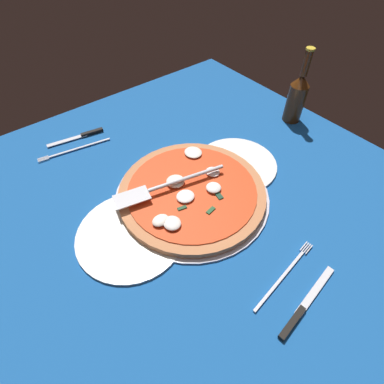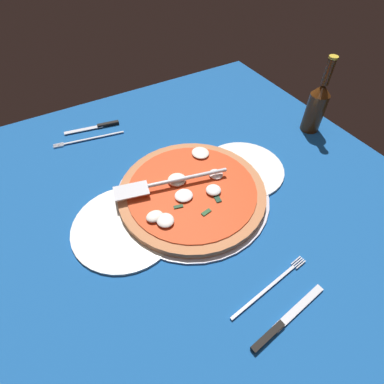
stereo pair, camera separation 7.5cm
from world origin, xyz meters
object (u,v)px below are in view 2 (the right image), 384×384
at_px(dinner_plate_right, 243,169).
at_px(pizza_server, 168,182).
at_px(dinner_plate_left, 125,227).
at_px(place_setting_far, 94,133).
at_px(beer_bottle, 317,106).
at_px(place_setting_near, 276,305).
at_px(pizza, 192,192).

height_order(dinner_plate_right, pizza_server, pizza_server).
relative_size(dinner_plate_left, dinner_plate_right, 1.10).
height_order(pizza_server, place_setting_far, pizza_server).
height_order(dinner_plate_right, place_setting_far, place_setting_far).
xyz_separation_m(pizza_server, beer_bottle, (0.52, 0.02, 0.04)).
relative_size(dinner_plate_right, beer_bottle, 0.96).
bearing_deg(dinner_plate_right, place_setting_far, 129.85).
bearing_deg(dinner_plate_right, beer_bottle, 9.10).
relative_size(pizza_server, place_setting_near, 1.26).
distance_m(dinner_plate_left, dinner_plate_right, 0.35).
height_order(dinner_plate_left, pizza, pizza).
bearing_deg(place_setting_far, pizza_server, 114.40).
height_order(dinner_plate_left, beer_bottle, beer_bottle).
bearing_deg(pizza, beer_bottle, 7.45).
relative_size(dinner_plate_right, place_setting_far, 1.04).
distance_m(pizza, place_setting_far, 0.41).
bearing_deg(dinner_plate_left, pizza, 1.88).
relative_size(dinner_plate_left, place_setting_near, 1.10).
distance_m(pizza_server, beer_bottle, 0.52).
height_order(dinner_plate_left, place_setting_near, place_setting_near).
distance_m(pizza, beer_bottle, 0.48).
bearing_deg(place_setting_far, beer_bottle, 162.19).
bearing_deg(dinner_plate_left, place_setting_near, -60.11).
xyz_separation_m(dinner_plate_left, dinner_plate_right, (0.35, 0.02, 0.00)).
bearing_deg(beer_bottle, dinner_plate_right, -170.90).
bearing_deg(pizza_server, pizza, 156.32).
bearing_deg(pizza_server, dinner_plate_left, 30.97).
relative_size(dinner_plate_right, place_setting_near, 1.00).
height_order(place_setting_far, beer_bottle, beer_bottle).
xyz_separation_m(dinner_plate_right, place_setting_far, (-0.31, 0.37, -0.00)).
distance_m(dinner_plate_right, beer_bottle, 0.31).
height_order(pizza_server, place_setting_near, pizza_server).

